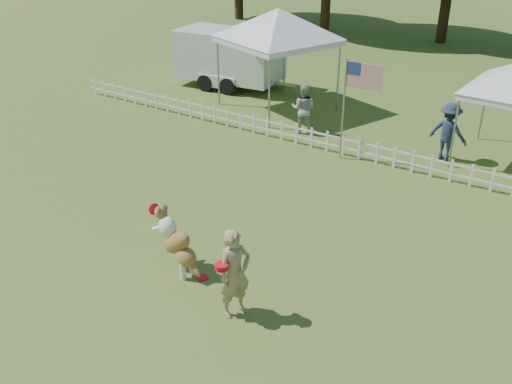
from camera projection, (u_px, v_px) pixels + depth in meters
ground at (208, 291)px, 10.40m from camera, size 120.00×120.00×0.00m
picket_fence at (368, 151)px, 15.42m from camera, size 22.00×0.08×0.60m
handler at (235, 274)px, 9.49m from camera, size 0.57×0.69×1.63m
dog at (178, 243)px, 10.69m from camera, size 1.26×0.63×1.25m
frisbee_on_turf at (203, 277)px, 10.76m from camera, size 0.25×0.25×0.02m
canopy_tent_left at (278, 61)px, 18.88m from camera, size 3.99×3.99×3.22m
cargo_trailer at (229, 58)px, 21.34m from camera, size 5.03×2.67×2.12m
flag_pole at (343, 110)px, 15.13m from camera, size 1.06×0.17×2.75m
spectator_a at (303, 109)px, 17.15m from camera, size 0.88×0.77×1.52m
spectator_b at (449, 132)px, 15.32m from camera, size 1.11×0.72×1.61m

